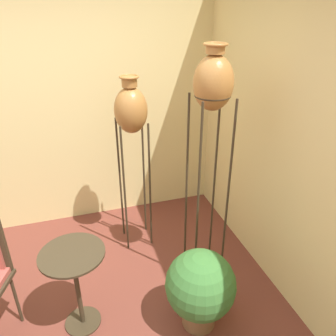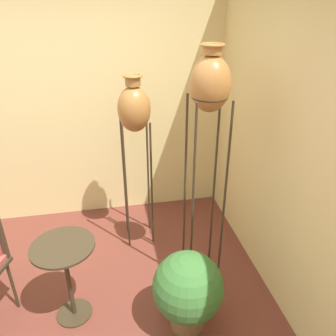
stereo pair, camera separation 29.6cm
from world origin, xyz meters
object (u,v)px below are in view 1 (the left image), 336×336
potted_plant (200,287)px  side_table (75,274)px  vase_stand_tall (213,90)px  vase_stand_medium (131,113)px

potted_plant → side_table: bearing=162.9°
side_table → vase_stand_tall: bearing=14.5°
vase_stand_tall → potted_plant: vase_stand_tall is taller
vase_stand_medium → side_table: vase_stand_medium is taller
vase_stand_tall → side_table: 1.70m
vase_stand_medium → side_table: bearing=-125.7°
vase_stand_medium → potted_plant: vase_stand_medium is taller
vase_stand_tall → vase_stand_medium: vase_stand_tall is taller
vase_stand_tall → vase_stand_medium: 0.85m
vase_stand_tall → vase_stand_medium: bearing=130.2°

